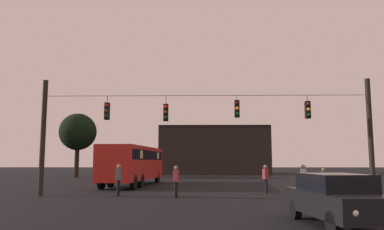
% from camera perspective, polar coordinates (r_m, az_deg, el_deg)
% --- Properties ---
extents(ground_plane, '(168.00, 168.00, 0.00)m').
position_cam_1_polar(ground_plane, '(30.89, 1.79, -10.57)').
color(ground_plane, black).
rests_on(ground_plane, ground).
extents(overhead_signal_span, '(18.30, 0.44, 6.44)m').
position_cam_1_polar(overhead_signal_span, '(20.58, 1.98, -2.14)').
color(overhead_signal_span, black).
rests_on(overhead_signal_span, ground).
extents(city_bus, '(3.41, 11.17, 3.00)m').
position_cam_1_polar(city_bus, '(29.92, -8.87, -7.03)').
color(city_bus, '#B21E19').
rests_on(city_bus, ground).
extents(car_near_right, '(2.20, 4.46, 1.52)m').
position_cam_1_polar(car_near_right, '(12.18, 21.28, -11.78)').
color(car_near_right, black).
rests_on(car_near_right, ground).
extents(pedestrian_crossing_left, '(0.33, 0.41, 1.67)m').
position_cam_1_polar(pedestrian_crossing_left, '(22.89, 11.17, -9.31)').
color(pedestrian_crossing_left, black).
rests_on(pedestrian_crossing_left, ground).
extents(pedestrian_crossing_center, '(0.27, 0.38, 1.72)m').
position_cam_1_polar(pedestrian_crossing_center, '(20.56, 16.70, -9.33)').
color(pedestrian_crossing_center, black).
rests_on(pedestrian_crossing_center, ground).
extents(pedestrian_crossing_right, '(0.29, 0.39, 1.72)m').
position_cam_1_polar(pedestrian_crossing_right, '(21.20, -11.16, -9.41)').
color(pedestrian_crossing_right, black).
rests_on(pedestrian_crossing_right, ground).
extents(pedestrian_near_bus, '(0.32, 0.41, 1.66)m').
position_cam_1_polar(pedestrian_near_bus, '(19.85, -2.47, -9.83)').
color(pedestrian_near_bus, black).
rests_on(pedestrian_near_bus, ground).
extents(pedestrian_trailing, '(0.30, 0.40, 1.53)m').
position_cam_1_polar(pedestrian_trailing, '(21.82, 19.51, -9.40)').
color(pedestrian_trailing, black).
rests_on(pedestrian_trailing, ground).
extents(corner_building, '(15.61, 11.40, 6.89)m').
position_cam_1_polar(corner_building, '(57.25, 3.28, -5.49)').
color(corner_building, black).
rests_on(corner_building, ground).
extents(tree_left_silhouette, '(4.39, 4.39, 7.56)m').
position_cam_1_polar(tree_left_silhouette, '(46.49, -17.04, -2.52)').
color(tree_left_silhouette, black).
rests_on(tree_left_silhouette, ground).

